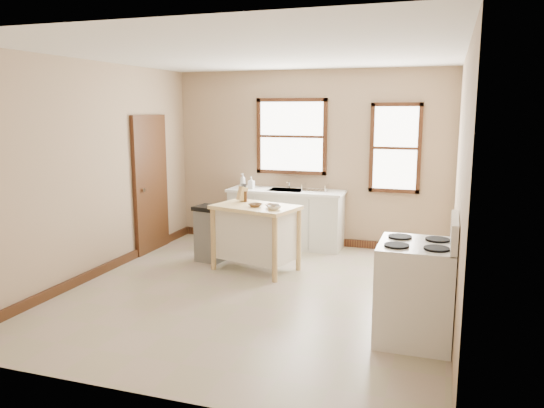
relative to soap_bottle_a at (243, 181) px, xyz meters
The scene contains 23 objects.
floor 2.56m from the soap_bottle_a, 64.51° to the right, with size 5.00×5.00×0.00m, color tan.
ceiling 2.92m from the soap_bottle_a, 64.51° to the right, with size 5.00×5.00×0.00m, color white.
wall_back 1.14m from the soap_bottle_a, 21.32° to the left, with size 4.50×0.04×2.80m, color tan.
wall_left 2.47m from the soap_bottle_a, 120.57° to the right, with size 0.04×5.00×2.80m, color tan.
wall_right 3.89m from the soap_bottle_a, 32.93° to the right, with size 0.04×5.00×2.80m, color tan.
window_main 1.07m from the soap_bottle_a, 27.84° to the left, with size 1.17×0.06×1.22m, color black, non-canonical shape.
window_side 2.45m from the soap_bottle_a, ahead, with size 0.77×0.06×1.37m, color black, non-canonical shape.
door_left 1.45m from the soap_bottle_a, 146.17° to the right, with size 0.06×0.90×2.10m, color black.
baseboard_back 1.45m from the soap_bottle_a, 19.82° to the left, with size 4.50×0.04×0.12m, color black.
baseboard_left 2.62m from the soap_bottle_a, 119.96° to the right, with size 0.04×5.00×0.12m, color black.
sink_counter 0.92m from the soap_bottle_a, ahead, with size 1.86×0.62×0.92m, color beige, non-canonical shape.
faucet 0.76m from the soap_bottle_a, 21.12° to the left, with size 0.03×0.03×0.22m, color silver.
soap_bottle_a is the anchor object (origin of this frame).
soap_bottle_b 0.14m from the soap_bottle_a, 14.74° to the left, with size 0.09×0.09×0.19m, color #B2B2B2.
dish_rack 1.18m from the soap_bottle_a, ahead, with size 0.39×0.29×0.10m, color silver, non-canonical shape.
kitchen_island 1.56m from the soap_bottle_a, 61.72° to the right, with size 1.10×0.70×0.90m, color #F2CA8E, non-canonical shape.
knife_block 1.11m from the soap_bottle_a, 68.98° to the right, with size 0.10×0.10×0.20m, color #D9B972, non-canonical shape.
pepper_grinder 1.15m from the soap_bottle_a, 66.50° to the right, with size 0.04×0.04×0.15m, color #482913.
bowl_a 1.55m from the soap_bottle_a, 62.44° to the right, with size 0.18×0.18×0.04m, color brown.
bowl_b 1.65m from the soap_bottle_a, 54.86° to the right, with size 0.18×0.18×0.04m, color brown.
bowl_c 1.80m from the soap_bottle_a, 55.45° to the right, with size 0.17×0.17×0.05m, color silver.
trash_bin 1.25m from the soap_bottle_a, 94.85° to the right, with size 0.42×0.35×0.81m, color slate, non-canonical shape.
gas_stove 4.11m from the soap_bottle_a, 44.97° to the right, with size 0.76×0.77×1.22m, color white, non-canonical shape.
Camera 1 is at (2.11, -5.78, 2.19)m, focal length 35.00 mm.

